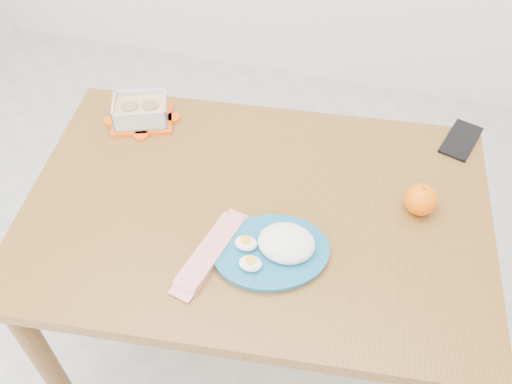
% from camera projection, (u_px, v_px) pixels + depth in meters
% --- Properties ---
extents(ground, '(3.50, 3.50, 0.00)m').
position_uv_depth(ground, '(207.00, 380.00, 1.94)').
color(ground, '#B7B7B2').
rests_on(ground, ground).
extents(dining_table, '(1.27, 0.91, 0.75)m').
position_uv_depth(dining_table, '(256.00, 231.00, 1.54)').
color(dining_table, '#905C28').
rests_on(dining_table, ground).
extents(food_container, '(0.21, 0.18, 0.07)m').
position_uv_depth(food_container, '(141.00, 112.00, 1.66)').
color(food_container, '#FF5007').
rests_on(food_container, dining_table).
extents(orange_fruit, '(0.08, 0.08, 0.08)m').
position_uv_depth(orange_fruit, '(421.00, 200.00, 1.43)').
color(orange_fruit, orange).
rests_on(orange_fruit, dining_table).
extents(rice_plate, '(0.35, 0.35, 0.07)m').
position_uv_depth(rice_plate, '(276.00, 247.00, 1.35)').
color(rice_plate, '#186287').
rests_on(rice_plate, dining_table).
extents(candy_bar, '(0.11, 0.24, 0.02)m').
position_uv_depth(candy_bar, '(211.00, 252.00, 1.36)').
color(candy_bar, '#BC0911').
rests_on(candy_bar, dining_table).
extents(smartphone, '(0.12, 0.18, 0.01)m').
position_uv_depth(smartphone, '(461.00, 140.00, 1.63)').
color(smartphone, black).
rests_on(smartphone, dining_table).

